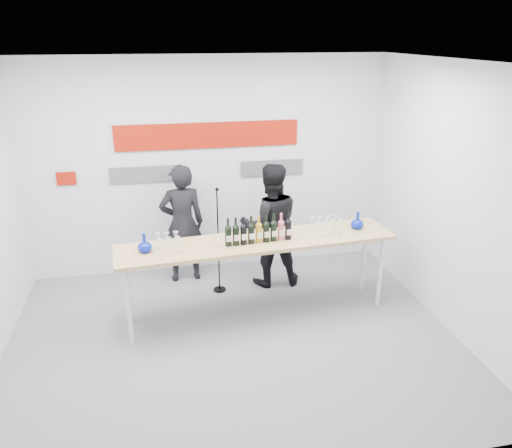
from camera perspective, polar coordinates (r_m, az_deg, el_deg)
name	(u,v)px	position (r m, az deg, el deg)	size (l,w,h in m)	color
ground	(234,339)	(5.82, -2.58, -13.00)	(5.00, 5.00, 0.00)	slate
back_wall	(209,167)	(7.03, -5.39, 6.50)	(5.00, 0.04, 3.00)	silver
signage	(204,146)	(6.92, -5.91, 8.86)	(3.38, 0.02, 0.79)	#A11606
tasting_table	(258,246)	(5.86, 0.20, -2.54)	(3.32, 0.90, 0.98)	tan
wine_bottles	(259,229)	(5.72, 0.31, -0.58)	(0.80, 0.14, 0.33)	black
decanter_left	(144,243)	(5.63, -12.63, -2.11)	(0.16, 0.16, 0.21)	#081B97
decanter_right	(357,220)	(6.28, 11.52, 0.43)	(0.16, 0.16, 0.21)	#081B97
glasses_left	(168,243)	(5.62, -10.03, -2.12)	(0.28, 0.24, 0.18)	silver
glasses_right	(326,226)	(6.08, 8.01, -0.19)	(0.38, 0.25, 0.18)	silver
presenter_left	(182,224)	(6.84, -8.42, 0.03)	(0.60, 0.40, 1.66)	black
presenter_right	(270,225)	(6.66, 1.63, -0.15)	(0.82, 0.64, 1.69)	black
mic_stand	(219,261)	(6.61, -4.27, -4.18)	(0.17, 0.17, 1.46)	black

